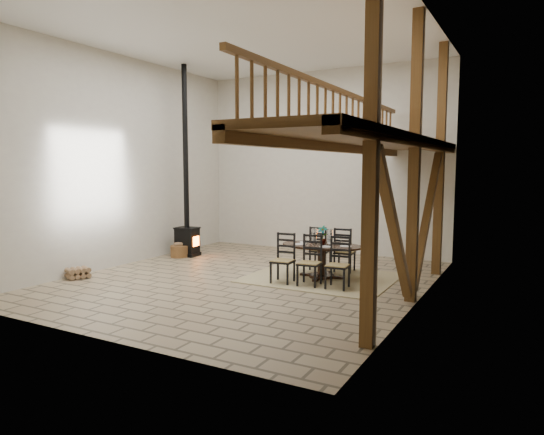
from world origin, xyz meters
The scene contains 7 objects.
ground centered at (0.00, 0.00, 0.00)m, with size 8.00×8.00×0.00m, color gray.
room_shell centered at (1.19, 0.00, 3.01)m, with size 7.02×8.02×5.01m.
rug centered at (1.30, 0.89, 0.01)m, with size 3.00×2.50×0.02m, color #9D8D65.
dining_table centered at (1.31, 0.78, 0.40)m, with size 1.83×2.04×1.13m.
wood_stove centered at (-2.87, 1.59, 1.15)m, with size 0.62×0.50×5.00m.
log_basket centered at (-2.93, 1.34, 0.17)m, with size 0.47×0.47×0.39m.
log_stack centered at (-3.25, -1.63, 0.11)m, with size 0.48×0.55×0.23m.
Camera 1 is at (5.24, -8.55, 2.37)m, focal length 32.00 mm.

